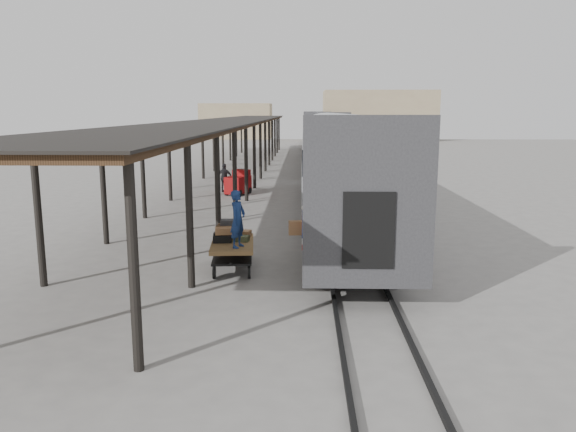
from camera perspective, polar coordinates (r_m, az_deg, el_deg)
The scene contains 11 objects.
ground at distance 17.41m, azimuth -4.08°, elevation -5.24°, with size 160.00×160.00×0.00m, color slate.
train at distance 50.52m, azimuth 3.32°, elevation 8.28°, with size 3.45×76.01×4.01m.
canopy at distance 40.98m, azimuth -5.63°, elevation 9.54°, with size 4.90×64.30×4.15m.
rails at distance 50.90m, azimuth 3.29°, elevation 5.33°, with size 1.54×150.00×0.12m.
building_far at distance 95.46m, azimuth 9.14°, elevation 10.05°, with size 18.00×10.00×8.00m, color tan.
building_left at distance 99.37m, azimuth -5.24°, elevation 9.58°, with size 12.00×8.00×6.00m, color tan.
baggage_cart at distance 17.08m, azimuth -5.65°, elevation -3.33°, with size 1.45×2.50×0.86m.
suitcase_stack at distance 17.34m, azimuth -6.03°, elevation -1.69°, with size 1.14×1.23×0.59m.
luggage_tug at distance 32.45m, azimuth -5.06°, elevation 3.32°, with size 1.49×1.83×1.41m.
porter at distance 16.19m, azimuth -5.12°, elevation -0.30°, with size 0.61×0.40×1.67m, color navy.
pedestrian at distance 33.48m, azimuth -6.46°, elevation 3.87°, with size 0.99×0.41×1.70m, color black.
Camera 1 is at (1.70, -16.66, 4.75)m, focal length 35.00 mm.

